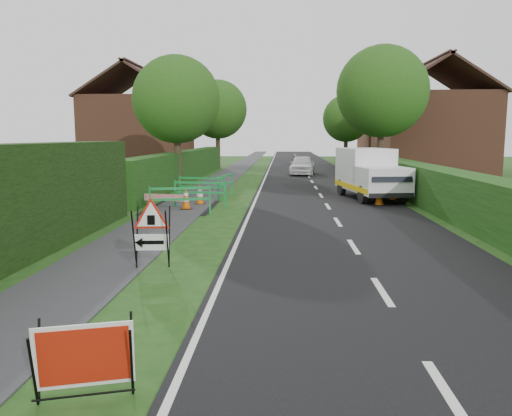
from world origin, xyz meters
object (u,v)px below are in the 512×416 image
object	(u,v)px
red_rect_sign	(84,357)
works_van	(370,172)
triangle_sign	(150,228)
hatchback_car	(302,165)

from	to	relation	value
red_rect_sign	works_van	size ratio (longest dim) A/B	0.22
red_rect_sign	triangle_sign	world-z (taller)	triangle_sign
red_rect_sign	hatchback_car	distance (m)	30.39
triangle_sign	hatchback_car	bearing A→B (deg)	75.66
triangle_sign	works_van	xyz separation A→B (m)	(6.36, 11.77, 0.29)
works_van	hatchback_car	world-z (taller)	works_van
works_van	red_rect_sign	bearing A→B (deg)	-118.26
red_rect_sign	triangle_sign	bearing A→B (deg)	81.62
triangle_sign	works_van	world-z (taller)	works_van
triangle_sign	hatchback_car	distance (m)	25.45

